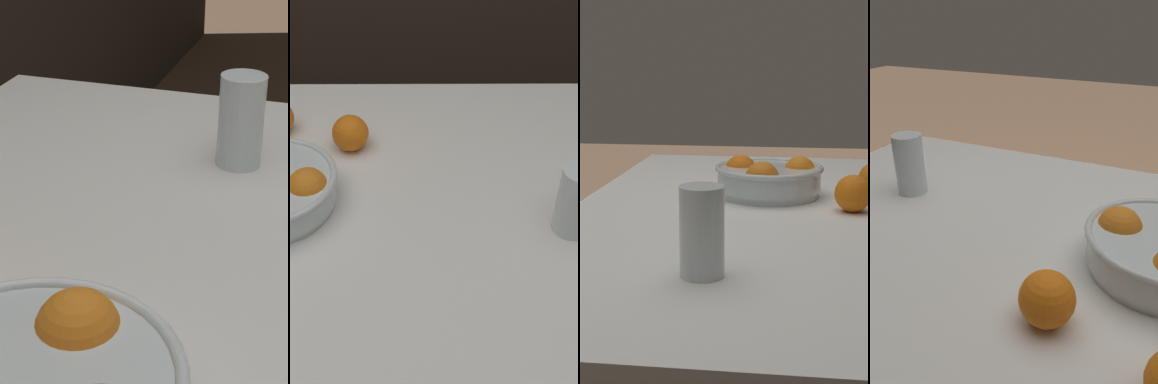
% 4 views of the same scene
% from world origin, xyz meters
% --- Properties ---
extents(dining_table, '(1.38, 0.86, 0.75)m').
position_xyz_m(dining_table, '(0.00, 0.00, 0.67)').
color(dining_table, white).
rests_on(dining_table, ground_plane).
extents(fruit_bowl, '(0.25, 0.25, 0.09)m').
position_xyz_m(fruit_bowl, '(-0.14, -0.02, 0.79)').
color(fruit_bowl, silver).
rests_on(fruit_bowl, dining_table).
extents(juice_glass, '(0.07, 0.07, 0.14)m').
position_xyz_m(juice_glass, '(0.41, -0.08, 0.81)').
color(juice_glass, '#F4A314').
rests_on(juice_glass, dining_table).
extents(orange_loose_front, '(0.08, 0.08, 0.08)m').
position_xyz_m(orange_loose_front, '(-0.01, 0.16, 0.79)').
color(orange_loose_front, orange).
rests_on(orange_loose_front, dining_table).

